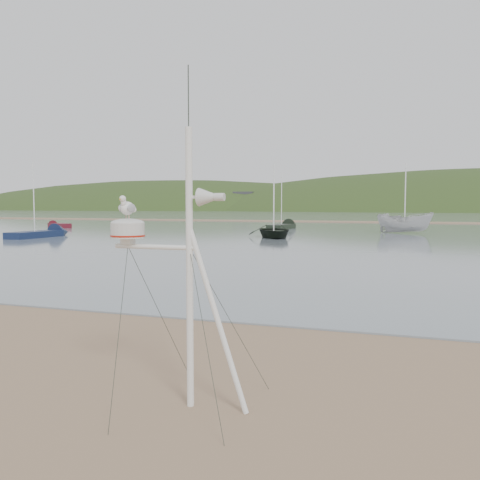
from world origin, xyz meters
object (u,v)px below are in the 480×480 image
(sailboat_dark_mid, at_px, (287,226))
(dinghy_red_far, at_px, (55,225))
(boat_white, at_px, (405,206))
(sailboat_blue_near, at_px, (49,233))
(mast_rig, at_px, (185,326))
(boat_dark, at_px, (274,206))

(sailboat_dark_mid, bearing_deg, dinghy_red_far, -165.95)
(boat_white, relative_size, sailboat_blue_near, 0.76)
(mast_rig, height_order, boat_white, boat_white)
(mast_rig, bearing_deg, boat_white, 87.19)
(sailboat_blue_near, relative_size, dinghy_red_far, 1.39)
(sailboat_blue_near, relative_size, sailboat_dark_mid, 0.98)
(boat_white, height_order, sailboat_dark_mid, sailboat_dark_mid)
(mast_rig, relative_size, boat_dark, 0.89)
(boat_dark, bearing_deg, mast_rig, -101.70)
(boat_dark, distance_m, sailboat_blue_near, 18.43)
(sailboat_dark_mid, bearing_deg, sailboat_blue_near, -127.20)
(boat_white, distance_m, dinghy_red_far, 37.72)
(sailboat_blue_near, height_order, sailboat_dark_mid, sailboat_dark_mid)
(dinghy_red_far, bearing_deg, sailboat_blue_near, -52.81)
(boat_white, bearing_deg, sailboat_blue_near, 125.92)
(boat_dark, distance_m, dinghy_red_far, 29.56)
(boat_dark, height_order, sailboat_dark_mid, sailboat_dark_mid)
(boat_dark, bearing_deg, sailboat_dark_mid, 75.12)
(sailboat_blue_near, bearing_deg, sailboat_dark_mid, 52.80)
(mast_rig, bearing_deg, dinghy_red_far, 130.45)
(boat_white, distance_m, sailboat_dark_mid, 13.78)
(mast_rig, xyz_separation_m, boat_dark, (-7.55, 32.58, 1.46))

